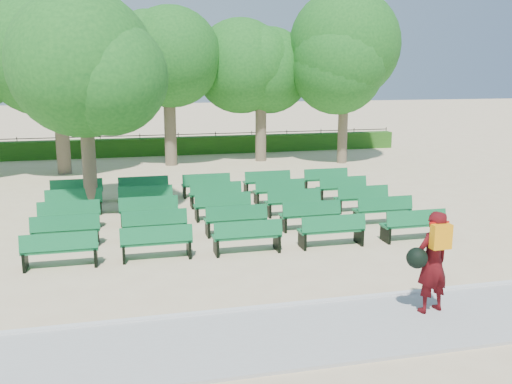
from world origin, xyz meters
The scene contains 9 objects.
ground centered at (0.00, 0.00, 0.00)m, with size 120.00×120.00×0.00m, color #D3B98C.
paving centered at (0.00, -7.40, 0.03)m, with size 30.00×2.20×0.06m, color #A7A7A3.
curb centered at (0.00, -6.25, 0.05)m, with size 30.00×0.12×0.10m, color silver.
hedge centered at (0.00, 14.00, 0.45)m, with size 26.00×0.70×0.90m, color #275C17.
fence centered at (0.00, 14.40, 0.00)m, with size 26.00×0.10×1.02m, color black, non-canonical shape.
tree_line centered at (0.00, 10.00, 0.00)m, with size 21.80×6.80×7.04m, color #1D641D, non-canonical shape.
bench_array centered at (0.82, 0.44, 0.09)m, with size 1.70×0.63×1.05m.
tree_among centered at (-3.02, 2.01, 3.91)m, with size 4.21×4.21×5.82m.
person centered at (3.22, -7.12, 1.03)m, with size 0.93×0.60×1.89m.
Camera 1 is at (-2.15, -15.82, 4.40)m, focal length 40.00 mm.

